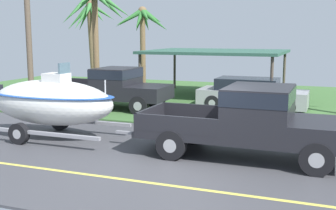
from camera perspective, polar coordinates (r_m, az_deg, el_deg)
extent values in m
cube|color=#424247|center=(11.32, 3.02, -7.70)|extent=(36.00, 8.00, 0.06)
cube|color=#3D6633|center=(21.81, 12.05, 0.46)|extent=(36.00, 14.00, 0.11)
cube|color=#DBCC4C|center=(9.70, -0.35, -10.43)|extent=(34.20, 0.12, 0.01)
cube|color=black|center=(11.82, 9.90, -3.79)|extent=(5.51, 2.10, 0.22)
cube|color=black|center=(11.55, 19.65, -2.98)|extent=(1.54, 2.10, 0.38)
cube|color=black|center=(11.61, 11.87, -0.53)|extent=(1.65, 2.10, 1.19)
cube|color=black|center=(11.56, 11.93, 1.26)|extent=(1.67, 2.12, 0.38)
cube|color=black|center=(12.19, 2.53, -2.63)|extent=(2.31, 2.10, 0.04)
cube|color=black|center=(13.09, 3.95, -0.89)|extent=(2.31, 0.08, 0.45)
cube|color=black|center=(11.22, 0.89, -2.60)|extent=(2.31, 0.08, 0.45)
cube|color=black|center=(12.54, -2.31, -1.33)|extent=(0.08, 2.10, 0.45)
cube|color=#333338|center=(12.66, -2.71, -3.06)|extent=(0.12, 1.89, 0.16)
sphere|color=#B2B2B7|center=(12.70, -3.21, -2.79)|extent=(0.10, 0.10, 0.10)
cylinder|color=black|center=(12.58, 19.29, -4.45)|extent=(0.80, 0.28, 0.80)
cylinder|color=#9E9EA3|center=(12.58, 19.29, -4.45)|extent=(0.36, 0.29, 0.36)
cylinder|color=black|center=(10.77, 18.94, -6.72)|extent=(0.80, 0.28, 0.80)
cylinder|color=#9E9EA3|center=(10.77, 18.94, -6.72)|extent=(0.36, 0.29, 0.36)
cylinder|color=black|center=(13.17, 3.34, -3.33)|extent=(0.80, 0.28, 0.80)
cylinder|color=#9E9EA3|center=(13.17, 3.34, -3.33)|extent=(0.36, 0.29, 0.36)
cylinder|color=black|center=(11.45, 0.46, -5.26)|extent=(0.80, 0.28, 0.80)
cylinder|color=#9E9EA3|center=(11.45, 0.46, -5.26)|extent=(0.36, 0.29, 0.36)
cube|color=gray|center=(12.94, -5.02, -3.67)|extent=(0.90, 0.10, 0.08)
cube|color=gray|center=(15.12, -12.71, -1.97)|extent=(4.57, 0.12, 0.10)
cube|color=gray|center=(13.57, -17.34, -3.46)|extent=(4.57, 0.12, 0.10)
cylinder|color=black|center=(15.43, -14.00, -2.02)|extent=(0.64, 0.22, 0.64)
cylinder|color=#9E9EA3|center=(15.43, -14.00, -2.02)|extent=(0.29, 0.23, 0.29)
cylinder|color=black|center=(13.82, -18.97, -3.57)|extent=(0.64, 0.22, 0.64)
cylinder|color=#9E9EA3|center=(13.82, -18.97, -3.57)|extent=(0.29, 0.23, 0.29)
ellipsoid|color=white|center=(14.19, -15.03, 0.34)|extent=(4.30, 1.81, 1.43)
ellipsoid|color=#1E4CA5|center=(14.16, -15.07, 1.33)|extent=(4.39, 1.85, 0.12)
cube|color=silver|center=(13.99, -14.42, 2.76)|extent=(0.70, 0.60, 0.65)
cube|color=slate|center=(13.77, -13.48, 4.68)|extent=(0.06, 0.56, 0.36)
cylinder|color=silver|center=(13.08, -8.24, 2.18)|extent=(0.04, 0.04, 0.50)
cube|color=black|center=(19.23, -7.75, 1.32)|extent=(5.38, 2.03, 0.22)
cube|color=black|center=(18.34, -2.45, 1.95)|extent=(1.51, 2.03, 0.38)
cube|color=black|center=(18.97, -6.79, 3.22)|extent=(1.61, 2.03, 1.09)
cube|color=black|center=(18.94, -6.81, 4.17)|extent=(1.63, 2.05, 0.38)
cube|color=black|center=(20.01, -11.68, 1.90)|extent=(2.26, 2.03, 0.04)
cube|color=black|center=(20.80, -10.25, 2.79)|extent=(2.26, 0.08, 0.45)
cube|color=black|center=(19.18, -13.27, 2.14)|extent=(2.26, 0.08, 0.45)
cube|color=black|center=(20.59, -14.26, 2.58)|extent=(0.08, 2.03, 0.45)
cube|color=#333338|center=(20.70, -14.44, 1.51)|extent=(0.12, 1.82, 0.16)
sphere|color=#B2B2B7|center=(20.76, -14.72, 1.66)|extent=(0.10, 0.10, 0.10)
cylinder|color=black|center=(19.26, -1.58, 0.72)|extent=(0.80, 0.28, 0.80)
cylinder|color=#9E9EA3|center=(19.26, -1.58, 0.72)|extent=(0.36, 0.29, 0.36)
cylinder|color=black|center=(17.63, -3.84, -0.10)|extent=(0.80, 0.28, 0.80)
cylinder|color=#9E9EA3|center=(17.63, -3.84, -0.10)|extent=(0.36, 0.29, 0.36)
cylinder|color=black|center=(20.87, -10.58, 1.24)|extent=(0.80, 0.28, 0.80)
cylinder|color=#9E9EA3|center=(20.87, -10.58, 1.24)|extent=(0.36, 0.29, 0.36)
cylinder|color=black|center=(19.38, -13.36, 0.52)|extent=(0.80, 0.28, 0.80)
cylinder|color=#9E9EA3|center=(19.38, -13.36, 0.52)|extent=(0.36, 0.29, 0.36)
cube|color=#99999E|center=(19.29, 11.04, 0.96)|extent=(4.65, 1.76, 0.70)
cube|color=black|center=(19.25, 10.41, 2.76)|extent=(2.61, 1.62, 0.50)
cylinder|color=black|center=(19.89, 15.92, 0.44)|extent=(0.66, 0.22, 0.66)
cylinder|color=#9E9EA3|center=(19.89, 15.92, 0.44)|extent=(0.30, 0.23, 0.30)
cylinder|color=black|center=(18.33, 15.45, -0.28)|extent=(0.66, 0.22, 0.66)
cylinder|color=#9E9EA3|center=(18.33, 15.45, -0.28)|extent=(0.30, 0.23, 0.30)
cylinder|color=black|center=(20.41, 7.04, 0.95)|extent=(0.66, 0.22, 0.66)
cylinder|color=#9E9EA3|center=(20.41, 7.04, 0.95)|extent=(0.30, 0.23, 0.30)
cylinder|color=black|center=(18.89, 5.86, 0.29)|extent=(0.66, 0.22, 0.66)
cylinder|color=#9E9EA3|center=(18.89, 5.86, 0.29)|extent=(0.30, 0.23, 0.30)
cylinder|color=#4C4238|center=(24.53, 15.02, 4.04)|extent=(0.14, 0.14, 2.30)
cylinder|color=#4C4238|center=(19.65, 13.44, 2.85)|extent=(0.14, 0.14, 2.30)
cylinder|color=#4C4238|center=(25.98, 0.87, 4.63)|extent=(0.14, 0.14, 2.30)
cylinder|color=#4C4238|center=(21.44, -3.70, 3.61)|extent=(0.14, 0.14, 2.30)
cube|color=#2D5647|center=(22.60, 6.35, 6.98)|extent=(6.87, 5.43, 0.14)
cylinder|color=brown|center=(21.94, -9.46, 7.59)|extent=(0.30, 0.33, 5.32)
cone|color=#387A38|center=(21.69, -7.35, 13.03)|extent=(2.00, 0.68, 1.52)
cone|color=#387A38|center=(22.14, -7.75, 12.85)|extent=(1.55, 1.46, 1.61)
cone|color=#387A38|center=(22.48, -8.33, 13.55)|extent=(0.78, 1.59, 1.04)
cone|color=#387A38|center=(22.72, -9.48, 13.45)|extent=(0.96, 1.54, 0.98)
cone|color=#387A38|center=(22.65, -10.97, 13.06)|extent=(1.87, 1.00, 1.32)
cone|color=#387A38|center=(22.06, -11.68, 12.47)|extent=(1.80, 1.10, 1.78)
cone|color=#387A38|center=(21.51, -11.22, 12.89)|extent=(0.97, 1.79, 1.57)
cone|color=#387A38|center=(21.20, -8.64, 13.51)|extent=(1.80, 1.45, 1.27)
cylinder|color=brown|center=(28.05, -10.01, 7.72)|extent=(0.31, 0.68, 5.12)
cone|color=#387A38|center=(27.79, -9.35, 11.89)|extent=(1.31, 0.58, 1.36)
cone|color=#387A38|center=(28.12, -8.61, 11.98)|extent=(1.53, 1.17, 1.23)
cone|color=#387A38|center=(28.66, -8.85, 12.09)|extent=(0.83, 1.85, 1.09)
cone|color=#387A38|center=(28.66, -9.84, 11.20)|extent=(0.83, 1.56, 1.88)
cone|color=#387A38|center=(28.56, -10.90, 11.20)|extent=(1.51, 0.82, 1.83)
cone|color=#387A38|center=(28.13, -11.60, 11.27)|extent=(1.68, 1.05, 1.81)
cone|color=#387A38|center=(27.65, -11.15, 11.33)|extent=(0.82, 1.57, 1.79)
cone|color=#387A38|center=(27.28, -10.43, 12.23)|extent=(0.98, 1.78, 1.09)
cone|color=#387A38|center=(27.65, -9.84, 11.71)|extent=(1.04, 0.97, 1.42)
sphere|color=brown|center=(28.10, -10.16, 12.93)|extent=(0.50, 0.50, 0.50)
cylinder|color=brown|center=(26.99, -3.33, 7.30)|extent=(0.33, 0.37, 4.67)
cone|color=#2D6B2D|center=(26.58, -1.75, 11.04)|extent=(1.97, 0.60, 1.53)
cone|color=#2D6B2D|center=(27.19, -2.12, 11.52)|extent=(1.31, 1.24, 1.03)
cone|color=#2D6B2D|center=(27.72, -2.95, 10.96)|extent=(0.65, 1.78, 1.47)
cone|color=#2D6B2D|center=(27.40, -3.80, 10.91)|extent=(1.19, 1.08, 1.47)
cone|color=#2D6B2D|center=(27.29, -5.15, 11.20)|extent=(1.94, 0.51, 1.24)
cone|color=#2D6B2D|center=(26.71, -5.09, 11.32)|extent=(1.59, 1.58, 1.22)
cone|color=#2D6B2D|center=(26.52, -3.79, 11.15)|extent=(0.41, 1.29, 1.31)
cone|color=#2D6B2D|center=(26.33, -2.97, 11.62)|extent=(1.27, 1.43, 0.99)
sphere|color=brown|center=(27.01, -3.37, 12.25)|extent=(0.53, 0.53, 0.53)
cylinder|color=brown|center=(19.42, -17.94, 10.71)|extent=(0.24, 0.24, 7.80)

